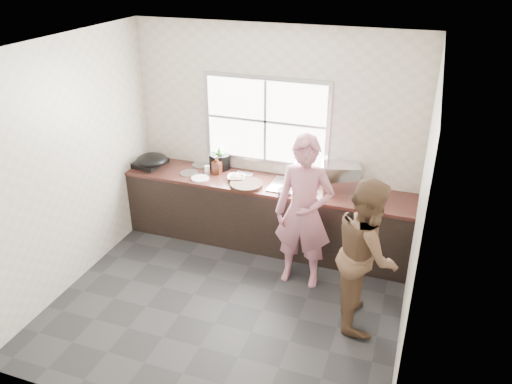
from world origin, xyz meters
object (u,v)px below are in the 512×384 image
(burner, at_px, (148,163))
(pot_lid_right, at_px, (201,165))
(woman, at_px, (304,218))
(bottle_brown_short, at_px, (217,162))
(person_side, at_px, (366,253))
(bottle_green, at_px, (220,157))
(dish_rack, at_px, (340,177))
(bowl_held, at_px, (285,191))
(bowl_crabs, at_px, (308,194))
(cutting_board, at_px, (246,184))
(glass_jar, at_px, (207,170))
(bowl_mince, at_px, (236,178))
(bottle_brown_tall, at_px, (217,165))
(black_pot, at_px, (220,161))
(wok, at_px, (152,160))
(plate_food, at_px, (200,178))
(pot_lid_left, at_px, (189,173))

(burner, bearing_deg, pot_lid_right, 17.59)
(woman, xyz_separation_m, bottle_brown_short, (-1.39, 0.86, 0.12))
(pot_lid_right, bearing_deg, woman, -27.89)
(person_side, height_order, burner, person_side)
(bottle_green, relative_size, burner, 0.78)
(dish_rack, bearing_deg, bowl_held, -166.90)
(bowl_crabs, relative_size, bottle_green, 0.60)
(cutting_board, bearing_deg, burner, 172.95)
(bowl_held, bearing_deg, glass_jar, 168.01)
(bottle_brown_short, bearing_deg, woman, -31.74)
(bowl_mince, distance_m, bottle_brown_tall, 0.33)
(black_pot, height_order, glass_jar, black_pot)
(bottle_brown_tall, xyz_separation_m, bottle_brown_short, (-0.06, 0.16, -0.02))
(bowl_mince, xyz_separation_m, bottle_brown_short, (-0.37, 0.27, 0.06))
(wok, bearing_deg, black_pot, 22.97)
(person_side, height_order, bowl_held, person_side)
(person_side, distance_m, plate_food, 2.36)
(bowl_held, height_order, dish_rack, dish_rack)
(pot_lid_left, bearing_deg, bowl_held, -6.43)
(bottle_brown_short, distance_m, dish_rack, 1.64)
(burner, bearing_deg, bowl_crabs, -5.30)
(woman, distance_m, cutting_board, 0.96)
(black_pot, bearing_deg, person_side, -31.57)
(woman, relative_size, bowl_mince, 7.49)
(woman, relative_size, wok, 4.07)
(person_side, bearing_deg, bowl_held, 38.75)
(woman, height_order, pot_lid_left, woman)
(woman, height_order, pot_lid_right, woman)
(woman, bearing_deg, bottle_brown_tall, 151.43)
(black_pot, height_order, wok, wok)
(bowl_mince, bearing_deg, burner, 177.53)
(black_pot, xyz_separation_m, pot_lid_left, (-0.31, -0.29, -0.09))
(black_pot, bearing_deg, bowl_mince, -39.12)
(dish_rack, bearing_deg, bottle_brown_tall, 165.31)
(cutting_board, distance_m, dish_rack, 1.13)
(glass_jar, distance_m, pot_lid_left, 0.24)
(wok, bearing_deg, bowl_crabs, -2.21)
(burner, relative_size, dish_rack, 0.95)
(woman, relative_size, glass_jar, 16.37)
(burner, bearing_deg, bottle_green, 12.76)
(person_side, relative_size, bottle_brown_short, 9.53)
(plate_food, bearing_deg, woman, -17.60)
(bottle_brown_tall, distance_m, bottle_brown_short, 0.17)
(pot_lid_right, bearing_deg, bottle_green, 0.00)
(woman, bearing_deg, burner, 163.56)
(bottle_brown_short, height_order, wok, wok)
(pot_lid_left, bearing_deg, cutting_board, -7.15)
(bottle_brown_short, bearing_deg, pot_lid_right, 180.00)
(pot_lid_right, bearing_deg, black_pot, 0.00)
(bowl_mince, xyz_separation_m, burner, (-1.28, 0.06, 0.00))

